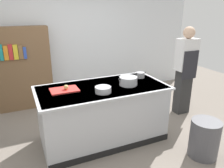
{
  "coord_description": "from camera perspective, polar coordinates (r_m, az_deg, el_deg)",
  "views": [
    {
      "loc": [
        -1.14,
        -2.92,
        2.04
      ],
      "look_at": [
        0.25,
        0.2,
        0.85
      ],
      "focal_mm": 35.18,
      "sensor_mm": 36.0,
      "label": 1
    }
  ],
  "objects": [
    {
      "name": "ground_plane",
      "position": [
        3.74,
        -2.32,
        -13.86
      ],
      "size": [
        10.0,
        10.0,
        0.0
      ],
      "primitive_type": "plane",
      "color": "slate"
    },
    {
      "name": "bookshelf",
      "position": [
        4.87,
        -22.08,
        3.67
      ],
      "size": [
        1.1,
        0.31,
        1.7
      ],
      "color": "brown",
      "rests_on": "ground_plane"
    },
    {
      "name": "stock_pot",
      "position": [
        3.41,
        4.26,
        0.81
      ],
      "size": [
        0.34,
        0.28,
        0.13
      ],
      "color": "#B7BABF",
      "rests_on": "counter_island"
    },
    {
      "name": "person_chef",
      "position": [
        4.49,
        18.46,
        3.67
      ],
      "size": [
        0.38,
        0.25,
        1.72
      ],
      "rotation": [
        0.0,
        0.0,
        1.7
      ],
      "color": "#292929",
      "rests_on": "ground_plane"
    },
    {
      "name": "mixing_bowl",
      "position": [
        3.11,
        -2.34,
        -1.48
      ],
      "size": [
        0.23,
        0.23,
        0.09
      ],
      "primitive_type": "cylinder",
      "color": "#B7BABF",
      "rests_on": "counter_island"
    },
    {
      "name": "back_wall",
      "position": [
        5.18,
        -11.46,
        12.86
      ],
      "size": [
        6.4,
        0.12,
        3.0
      ],
      "primitive_type": "cube",
      "color": "silver",
      "rests_on": "ground_plane"
    },
    {
      "name": "sauce_pan",
      "position": [
        3.8,
        7.35,
        2.34
      ],
      "size": [
        0.21,
        0.15,
        0.1
      ],
      "color": "#99999E",
      "rests_on": "counter_island"
    },
    {
      "name": "counter_island",
      "position": [
        3.51,
        -2.41,
        -7.48
      ],
      "size": [
        1.98,
        0.98,
        0.9
      ],
      "color": "#B7BABF",
      "rests_on": "ground_plane"
    },
    {
      "name": "cutting_board",
      "position": [
        3.26,
        -12.29,
        -1.53
      ],
      "size": [
        0.4,
        0.28,
        0.02
      ],
      "primitive_type": "cube",
      "color": "red",
      "rests_on": "counter_island"
    },
    {
      "name": "onion",
      "position": [
        3.24,
        -11.87,
        -0.82
      ],
      "size": [
        0.07,
        0.07,
        0.07
      ],
      "primitive_type": "sphere",
      "color": "tan",
      "rests_on": "cutting_board"
    },
    {
      "name": "trash_bin",
      "position": [
        3.48,
        22.85,
        -12.94
      ],
      "size": [
        0.41,
        0.41,
        0.56
      ],
      "primitive_type": "cylinder",
      "color": "#4C4C51",
      "rests_on": "ground_plane"
    }
  ]
}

